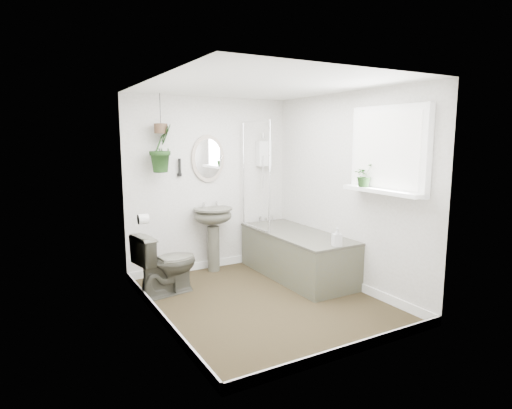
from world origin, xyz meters
TOP-DOWN VIEW (x-y plane):
  - floor at (0.00, 0.00)m, footprint 2.30×2.80m
  - ceiling at (0.00, 0.00)m, footprint 2.30×2.80m
  - wall_back at (0.00, 1.41)m, footprint 2.30×0.02m
  - wall_front at (0.00, -1.41)m, footprint 2.30×0.02m
  - wall_left at (-1.16, 0.00)m, footprint 0.02×2.80m
  - wall_right at (1.16, 0.00)m, footprint 0.02×2.80m
  - skirting at (0.00, 0.00)m, footprint 2.30×2.80m
  - bathtub at (0.80, 0.50)m, footprint 0.72×1.72m
  - bath_screen at (0.47, 0.99)m, footprint 0.04×0.72m
  - shower_box at (0.80, 1.34)m, footprint 0.20×0.10m
  - oval_mirror at (-0.04, 1.37)m, footprint 0.46×0.03m
  - wall_sconce at (-0.44, 1.36)m, footprint 0.04×0.04m
  - toilet_roll_holder at (-1.10, 0.70)m, footprint 0.11×0.11m
  - window_recess at (1.09, -0.70)m, footprint 0.08×1.00m
  - window_sill at (1.02, -0.70)m, footprint 0.18×1.00m
  - window_blinds at (1.04, -0.70)m, footprint 0.01×0.86m
  - toilet at (-0.85, 0.72)m, footprint 0.77×0.52m
  - pedestal_sink at (-0.04, 1.24)m, footprint 0.52×0.45m
  - sill_plant at (0.99, -0.46)m, footprint 0.24×0.21m
  - hanging_plant at (-0.70, 1.25)m, footprint 0.42×0.41m
  - soap_bottle at (0.78, -0.29)m, footprint 0.12×0.12m
  - hanging_pot at (-0.70, 1.25)m, footprint 0.16×0.16m

SIDE VIEW (x-z plane):
  - floor at x=0.00m, z-range -0.02..0.00m
  - skirting at x=0.00m, z-range 0.00..0.10m
  - bathtub at x=0.80m, z-range 0.00..0.58m
  - toilet at x=-0.85m, z-range 0.00..0.72m
  - pedestal_sink at x=-0.04m, z-range 0.00..0.86m
  - soap_bottle at x=0.78m, z-range 0.58..0.79m
  - toilet_roll_holder at x=-1.10m, z-range 0.84..0.96m
  - wall_back at x=0.00m, z-range 0.00..2.30m
  - wall_front at x=0.00m, z-range 0.00..2.30m
  - wall_left at x=-1.16m, z-range 0.00..2.30m
  - wall_right at x=1.16m, z-range 0.00..2.30m
  - window_sill at x=1.02m, z-range 1.21..1.25m
  - bath_screen at x=0.47m, z-range 0.58..1.98m
  - sill_plant at x=0.99m, z-range 1.25..1.50m
  - wall_sconce at x=-0.44m, z-range 1.29..1.51m
  - oval_mirror at x=-0.04m, z-range 1.19..1.81m
  - shower_box at x=0.80m, z-range 1.38..1.73m
  - hanging_plant at x=-0.70m, z-range 1.35..1.94m
  - window_recess at x=1.09m, z-range 1.20..2.10m
  - window_blinds at x=1.04m, z-range 1.27..2.03m
  - hanging_pot at x=-0.70m, z-range 1.82..1.94m
  - ceiling at x=0.00m, z-range 2.30..2.32m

